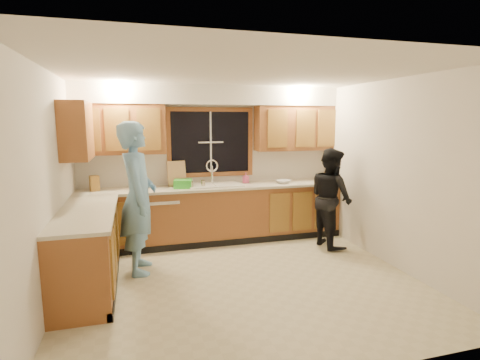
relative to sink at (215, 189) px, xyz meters
name	(u,v)px	position (x,y,z in m)	size (l,w,h in m)	color
floor	(242,280)	(0.00, -1.60, -0.86)	(4.20, 4.20, 0.00)	beige
ceiling	(243,72)	(0.00, -1.60, 1.64)	(4.20, 4.20, 0.00)	silver
wall_back	(211,163)	(0.00, 0.30, 0.39)	(4.20, 4.20, 0.00)	silver
wall_left	(48,190)	(-2.10, -1.60, 0.39)	(3.80, 3.80, 0.00)	silver
wall_right	(393,174)	(2.10, -1.60, 0.39)	(3.80, 3.80, 0.00)	silver
base_cabinets_back	(215,215)	(0.00, 0.00, -0.42)	(4.20, 0.60, 0.88)	#94572B
base_cabinets_left	(88,251)	(-1.80, -1.25, -0.42)	(0.60, 1.90, 0.88)	#94572B
countertop_back	(215,187)	(0.00, -0.02, 0.04)	(4.20, 0.63, 0.04)	beige
countertop_left	(87,212)	(-1.79, -1.25, 0.04)	(0.63, 1.90, 0.04)	beige
upper_cabinets_left	(119,129)	(-1.43, 0.13, 0.96)	(1.35, 0.33, 0.75)	#94572B
upper_cabinets_right	(294,128)	(1.43, 0.13, 0.96)	(1.35, 0.33, 0.75)	#94572B
upper_cabinets_return	(77,131)	(-1.94, -0.48, 0.96)	(0.33, 0.90, 0.75)	#94572B
soffit	(212,95)	(0.00, 0.12, 1.49)	(4.20, 0.35, 0.30)	white
window_frame	(211,142)	(0.00, 0.29, 0.74)	(1.44, 0.03, 1.14)	black
sink	(215,189)	(0.00, 0.00, 0.00)	(0.86, 0.52, 0.57)	white
dishwasher	(162,220)	(-0.85, -0.01, -0.45)	(0.60, 0.56, 0.82)	white
stove	(81,268)	(-1.80, -1.82, -0.41)	(0.58, 0.75, 0.90)	white
man	(138,198)	(-1.20, -0.94, 0.11)	(0.71, 0.47, 1.95)	#6CA0CC
woman	(331,198)	(1.69, -0.71, -0.09)	(0.75, 0.58, 1.54)	black
knife_block	(95,183)	(-1.81, 0.04, 0.17)	(0.13, 0.10, 0.23)	#A0702C
cutting_board	(177,173)	(-0.58, 0.16, 0.25)	(0.30, 0.02, 0.40)	tan
dish_crate	(183,184)	(-0.51, -0.06, 0.12)	(0.27, 0.25, 0.13)	green
soap_bottle	(246,178)	(0.56, 0.11, 0.14)	(0.08, 0.08, 0.17)	#DA5387
bowl	(283,182)	(1.15, -0.08, 0.08)	(0.23, 0.23, 0.06)	silver
can_left	(191,185)	(-0.40, -0.16, 0.11)	(0.06, 0.06, 0.12)	#B6AB8C
can_right	(203,184)	(-0.21, -0.12, 0.11)	(0.06, 0.06, 0.12)	#B6AB8C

